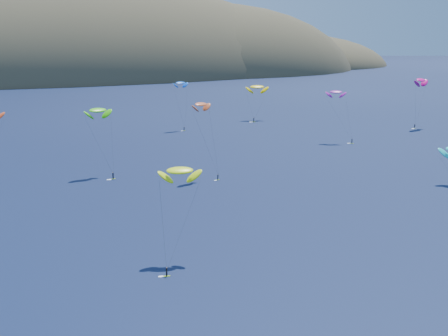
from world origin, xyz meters
The scene contains 8 objects.
island centered at (39.40, 562.36, -10.74)m, with size 730.00×300.00×210.00m.
kitesurfer_2 centered at (-32.14, 49.71, 16.78)m, with size 11.08×12.38×19.00m.
kitesurfer_3 centered at (-30.42, 125.02, 19.25)m, with size 9.15×12.11×21.67m.
kitesurfer_4 centered at (21.75, 195.80, 20.04)m, with size 7.57×7.90×22.07m.
kitesurfer_6 centered at (66.22, 143.42, 19.06)m, with size 8.22×11.68×21.22m.
kitesurfer_8 centered at (119.95, 157.42, 20.90)m, with size 10.64×7.69×23.63m.
kitesurfer_9 centered at (-3.97, 108.58, 21.52)m, with size 7.60×9.02×23.51m.
kitesurfer_11 centered at (65.64, 209.00, 15.61)m, with size 12.34×12.47×18.57m.
Camera 1 is at (-71.36, -58.51, 43.07)m, focal length 50.00 mm.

